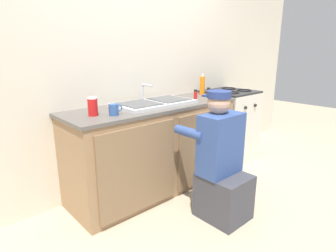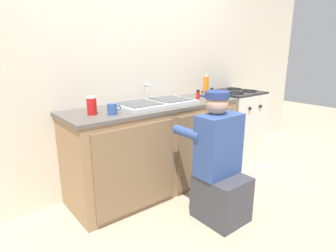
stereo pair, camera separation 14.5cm
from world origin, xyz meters
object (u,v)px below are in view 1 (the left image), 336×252
at_px(spice_bottle_pepper, 208,92).
at_px(soap_bottle_orange, 202,86).
at_px(soda_cup_red, 93,107).
at_px(spice_bottle_red, 196,95).
at_px(plumber_person, 221,167).
at_px(coffee_mug, 114,110).
at_px(stove_range, 228,125).
at_px(sink_double_basin, 154,103).

distance_m(spice_bottle_pepper, soap_bottle_orange, 0.15).
bearing_deg(soda_cup_red, soap_bottle_orange, 4.58).
xyz_separation_m(soap_bottle_orange, spice_bottle_red, (-0.27, -0.14, -0.06)).
relative_size(spice_bottle_pepper, spice_bottle_red, 1.00).
bearing_deg(plumber_person, coffee_mug, 134.55).
height_order(stove_range, plumber_person, plumber_person).
relative_size(stove_range, spice_bottle_red, 8.87).
xyz_separation_m(spice_bottle_pepper, spice_bottle_red, (-0.23, -0.01, 0.00)).
relative_size(stove_range, plumber_person, 0.84).
distance_m(sink_double_basin, plumber_person, 0.91).
xyz_separation_m(soda_cup_red, spice_bottle_red, (1.21, -0.02, -0.02)).
height_order(spice_bottle_pepper, coffee_mug, spice_bottle_pepper).
xyz_separation_m(spice_bottle_pepper, soap_bottle_orange, (0.04, 0.13, 0.06)).
bearing_deg(coffee_mug, soap_bottle_orange, 9.37).
bearing_deg(soap_bottle_orange, spice_bottle_red, -152.11).
bearing_deg(soap_bottle_orange, stove_range, -11.09).
relative_size(spice_bottle_pepper, soap_bottle_orange, 0.42).
bearing_deg(spice_bottle_red, stove_range, 4.58).
distance_m(coffee_mug, spice_bottle_red, 1.08).
xyz_separation_m(stove_range, plumber_person, (-1.16, -0.78, -0.00)).
distance_m(stove_range, soda_cup_red, 1.99).
height_order(spice_bottle_pepper, soap_bottle_orange, soap_bottle_orange).
height_order(sink_double_basin, soap_bottle_orange, soap_bottle_orange).
bearing_deg(coffee_mug, stove_range, 4.34).
distance_m(plumber_person, spice_bottle_pepper, 1.12).
distance_m(spice_bottle_pepper, coffee_mug, 1.32).
distance_m(soda_cup_red, spice_bottle_red, 1.21).
bearing_deg(coffee_mug, sink_double_basin, 14.25).
bearing_deg(plumber_person, sink_double_basin, 96.58).
relative_size(sink_double_basin, spice_bottle_red, 7.62).
relative_size(sink_double_basin, stove_range, 0.86).
relative_size(spice_bottle_pepper, coffee_mug, 0.83).
bearing_deg(plumber_person, stove_range, 34.02).
xyz_separation_m(stove_range, soda_cup_red, (-1.93, -0.03, 0.51)).
relative_size(sink_double_basin, plumber_person, 0.72).
distance_m(spice_bottle_pepper, soda_cup_red, 1.45).
height_order(coffee_mug, soda_cup_red, soda_cup_red).
bearing_deg(spice_bottle_pepper, stove_range, 5.06).
height_order(soap_bottle_orange, spice_bottle_red, soap_bottle_orange).
bearing_deg(sink_double_basin, spice_bottle_red, -6.34).
xyz_separation_m(spice_bottle_pepper, coffee_mug, (-1.31, -0.09, -0.00)).
bearing_deg(spice_bottle_red, plumber_person, -121.51).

